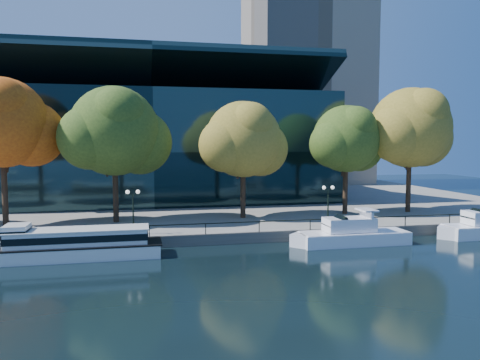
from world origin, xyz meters
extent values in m
plane|color=black|center=(0.00, 0.00, 0.00)|extent=(160.00, 160.00, 0.00)
cube|color=slate|center=(0.00, 36.50, 0.50)|extent=(90.00, 67.00, 1.00)
cube|color=#47443F|center=(0.00, 3.05, 0.50)|extent=(90.00, 0.25, 1.00)
cube|color=black|center=(0.00, 3.25, 1.95)|extent=(88.20, 0.08, 0.08)
cube|color=black|center=(0.00, 3.25, 1.45)|extent=(0.07, 0.07, 0.90)
cube|color=black|center=(-4.00, 32.00, 8.00)|extent=(50.00, 24.00, 16.00)
cube|color=black|center=(-4.00, 28.00, 17.50)|extent=(50.00, 17.14, 7.86)
cube|color=gray|center=(28.00, 55.00, 32.50)|extent=(22.00, 22.00, 65.00)
cube|color=white|center=(-11.08, 0.61, 0.54)|extent=(13.72, 3.33, 1.08)
cube|color=black|center=(-11.08, 0.61, 1.10)|extent=(14.00, 3.40, 0.12)
cube|color=white|center=(-10.59, 0.61, 1.72)|extent=(10.70, 2.73, 1.18)
cube|color=black|center=(-10.59, 0.61, 1.76)|extent=(10.84, 2.80, 0.54)
cube|color=white|center=(-10.59, 0.61, 2.35)|extent=(10.98, 2.87, 0.10)
cube|color=white|center=(-15.20, 0.61, 2.01)|extent=(1.76, 2.33, 1.76)
cube|color=black|center=(-15.20, 0.61, 2.21)|extent=(1.81, 2.40, 0.69)
cube|color=white|center=(13.22, 0.56, 0.57)|extent=(9.99, 2.85, 1.14)
cube|color=white|center=(8.22, 0.56, 0.57)|extent=(2.19, 2.19, 1.14)
cube|color=white|center=(13.22, 0.56, 1.16)|extent=(9.79, 2.80, 0.08)
cube|color=white|center=(12.72, 0.56, 1.86)|extent=(4.50, 2.14, 1.24)
cube|color=black|center=(11.42, 0.56, 1.95)|extent=(1.97, 2.06, 1.56)
cube|color=white|center=(14.42, 0.56, 2.76)|extent=(0.24, 2.23, 0.76)
cube|color=white|center=(14.42, 0.56, 3.14)|extent=(1.33, 2.23, 0.14)
cube|color=white|center=(23.12, 0.83, 0.60)|extent=(2.21, 2.21, 1.20)
cube|color=black|center=(26.01, 0.83, 2.06)|extent=(1.84, 2.02, 1.52)
cylinder|color=black|center=(-18.74, 11.30, 5.07)|extent=(0.56, 0.56, 8.15)
cylinder|color=black|center=(-18.24, 11.50, 8.27)|extent=(1.27, 1.93, 4.06)
sphere|color=#9A310C|center=(-18.74, 11.30, 11.18)|extent=(8.78, 8.78, 8.78)
sphere|color=#9A310C|center=(-16.33, 12.61, 10.08)|extent=(6.58, 6.58, 6.58)
sphere|color=#9A310C|center=(-18.30, 9.54, 12.72)|extent=(5.27, 5.27, 5.27)
cylinder|color=black|center=(-8.21, 11.51, 4.76)|extent=(0.56, 0.56, 7.53)
cylinder|color=black|center=(-7.71, 11.71, 7.72)|extent=(1.20, 1.81, 3.77)
cylinder|color=black|center=(-8.61, 11.21, 7.45)|extent=(1.10, 1.24, 3.37)
sphere|color=#2E4816|center=(-8.21, 11.51, 10.41)|extent=(9.16, 9.16, 9.16)
sphere|color=#2E4816|center=(-5.69, 12.88, 9.27)|extent=(6.87, 6.87, 6.87)
sphere|color=#2E4816|center=(-10.50, 10.59, 9.72)|extent=(6.42, 6.42, 6.42)
sphere|color=#2E4816|center=(-7.75, 9.67, 12.01)|extent=(5.50, 5.50, 5.50)
cylinder|color=black|center=(5.27, 11.39, 4.43)|extent=(0.56, 0.56, 6.86)
cylinder|color=black|center=(5.77, 11.59, 7.12)|extent=(1.12, 1.68, 3.44)
cylinder|color=black|center=(4.87, 11.09, 6.88)|extent=(1.03, 1.16, 3.07)
sphere|color=olive|center=(5.27, 11.39, 9.57)|extent=(8.25, 8.25, 8.25)
sphere|color=olive|center=(7.54, 12.63, 8.54)|extent=(6.19, 6.19, 6.19)
sphere|color=olive|center=(3.21, 10.56, 8.95)|extent=(5.77, 5.77, 5.77)
sphere|color=olive|center=(5.68, 9.74, 11.02)|extent=(4.95, 4.95, 4.95)
cylinder|color=black|center=(17.44, 11.69, 4.46)|extent=(0.56, 0.56, 6.91)
cylinder|color=black|center=(17.94, 11.89, 7.17)|extent=(1.13, 1.69, 3.47)
cylinder|color=black|center=(17.04, 11.39, 6.92)|extent=(1.03, 1.17, 3.10)
sphere|color=#2E4816|center=(17.44, 11.69, 9.64)|extent=(7.66, 7.66, 7.66)
sphere|color=#2E4816|center=(19.55, 12.83, 8.68)|extent=(5.75, 5.75, 5.75)
sphere|color=#2E4816|center=(15.53, 10.92, 9.06)|extent=(5.36, 5.36, 5.36)
sphere|color=#2E4816|center=(17.83, 10.15, 10.98)|extent=(4.60, 4.60, 4.60)
cylinder|color=black|center=(25.37, 11.42, 4.98)|extent=(0.56, 0.56, 7.95)
cylinder|color=black|center=(25.87, 11.62, 8.10)|extent=(1.24, 1.89, 3.97)
cylinder|color=black|center=(24.97, 11.12, 7.82)|extent=(1.14, 1.29, 3.55)
sphere|color=olive|center=(25.37, 11.42, 10.94)|extent=(9.35, 9.35, 9.35)
sphere|color=olive|center=(27.94, 12.83, 9.77)|extent=(7.01, 7.01, 7.01)
sphere|color=olive|center=(23.03, 10.49, 10.24)|extent=(6.54, 6.54, 6.54)
sphere|color=olive|center=(25.84, 9.55, 12.57)|extent=(5.61, 5.61, 5.61)
cylinder|color=black|center=(-6.38, 4.50, 2.80)|extent=(0.14, 0.14, 3.60)
cube|color=black|center=(-6.38, 4.50, 4.65)|extent=(0.90, 0.06, 0.06)
sphere|color=white|center=(-6.83, 4.50, 4.85)|extent=(0.36, 0.36, 0.36)
sphere|color=white|center=(-5.93, 4.50, 4.85)|extent=(0.36, 0.36, 0.36)
cylinder|color=black|center=(12.31, 4.50, 2.80)|extent=(0.14, 0.14, 3.60)
cube|color=black|center=(12.31, 4.50, 4.65)|extent=(0.90, 0.06, 0.06)
sphere|color=white|center=(11.86, 4.50, 4.85)|extent=(0.36, 0.36, 0.36)
sphere|color=white|center=(12.76, 4.50, 4.85)|extent=(0.36, 0.36, 0.36)
camera|label=1|loc=(-5.78, -38.16, 9.38)|focal=35.00mm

